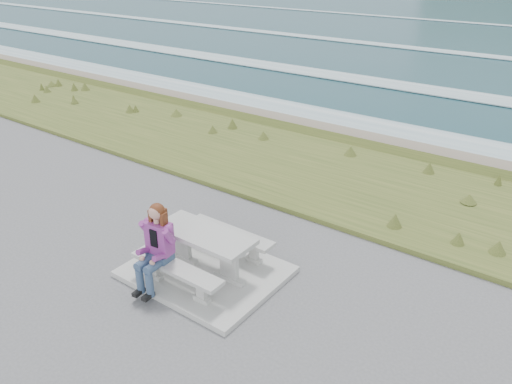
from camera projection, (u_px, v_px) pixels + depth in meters
concrete_slab at (206, 271)px, 8.83m from camera, size 2.60×2.10×0.10m
picnic_table at (204, 241)px, 8.55m from camera, size 1.80×0.75×0.75m
bench_landward at (177, 271)px, 8.15m from camera, size 1.80×0.35×0.45m
bench_seaward at (230, 236)px, 9.16m from camera, size 1.80×0.35×0.45m
grass_verge at (339, 180)px, 12.47m from camera, size 160.00×4.50×0.22m
shore_drop at (386, 146)px, 14.57m from camera, size 160.00×0.80×2.20m
ocean at (506, 87)px, 27.79m from camera, size 1600.00×1600.00×0.09m
seated_woman at (154, 258)px, 8.15m from camera, size 0.48×0.77×1.47m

